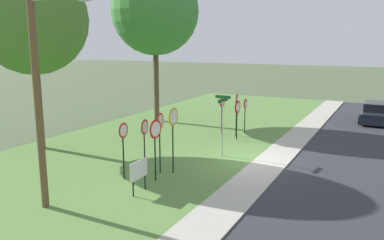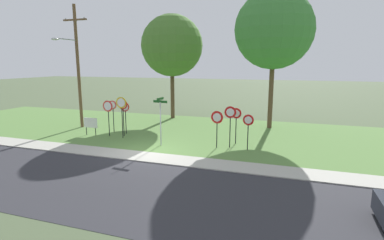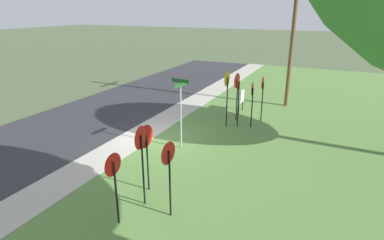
% 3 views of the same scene
% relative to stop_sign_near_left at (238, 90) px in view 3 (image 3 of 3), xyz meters
% --- Properties ---
extents(ground_plane, '(160.00, 160.00, 0.00)m').
position_rel_stop_sign_near_left_xyz_m(ground_plane, '(3.12, -2.99, -1.92)').
color(ground_plane, '#4C5B3D').
extents(road_asphalt, '(44.00, 6.40, 0.01)m').
position_rel_stop_sign_near_left_xyz_m(road_asphalt, '(3.12, -7.79, -1.92)').
color(road_asphalt, '#2D2D33').
rests_on(road_asphalt, ground_plane).
extents(sidewalk_strip, '(44.00, 1.60, 0.06)m').
position_rel_stop_sign_near_left_xyz_m(sidewalk_strip, '(3.12, -3.79, -1.89)').
color(sidewalk_strip, '#ADAA9E').
rests_on(sidewalk_strip, ground_plane).
extents(grass_median, '(44.00, 12.00, 0.04)m').
position_rel_stop_sign_near_left_xyz_m(grass_median, '(3.12, 3.01, -1.90)').
color(grass_median, '#567F3D').
rests_on(grass_median, ground_plane).
extents(stop_sign_near_left, '(0.69, 0.13, 2.60)m').
position_rel_stop_sign_near_left_xyz_m(stop_sign_near_left, '(0.00, 0.00, 0.00)').
color(stop_sign_near_left, black).
rests_on(stop_sign_near_left, grass_median).
extents(stop_sign_near_right, '(0.77, 0.11, 2.52)m').
position_rel_stop_sign_near_left_xyz_m(stop_sign_near_right, '(-0.95, -0.37, -0.04)').
color(stop_sign_near_right, black).
rests_on(stop_sign_near_right, grass_median).
extents(stop_sign_far_left, '(0.76, 0.09, 2.82)m').
position_rel_stop_sign_near_left_xyz_m(stop_sign_far_left, '(0.22, -0.51, 0.18)').
color(stop_sign_far_left, black).
rests_on(stop_sign_far_left, grass_median).
extents(stop_sign_far_center, '(0.63, 0.10, 2.35)m').
position_rel_stop_sign_near_left_xyz_m(stop_sign_far_center, '(-1.39, 0.87, -0.20)').
color(stop_sign_far_center, black).
rests_on(stop_sign_far_center, grass_median).
extents(stop_sign_far_right, '(0.65, 0.13, 2.30)m').
position_rel_stop_sign_near_left_xyz_m(stop_sign_far_right, '(-0.22, 0.64, -0.23)').
color(stop_sign_far_right, black).
rests_on(stop_sign_far_right, grass_median).
extents(yield_sign_near_left, '(0.65, 0.11, 2.13)m').
position_rel_stop_sign_near_left_xyz_m(yield_sign_near_left, '(8.76, -0.68, -0.32)').
color(yield_sign_near_left, black).
rests_on(yield_sign_near_left, grass_median).
extents(yield_sign_near_right, '(0.66, 0.12, 2.30)m').
position_rel_stop_sign_near_left_xyz_m(yield_sign_near_right, '(7.84, 0.47, -0.18)').
color(yield_sign_near_right, black).
rests_on(yield_sign_near_right, grass_median).
extents(yield_sign_far_left, '(0.76, 0.12, 2.26)m').
position_rel_stop_sign_near_left_xyz_m(yield_sign_far_left, '(6.93, -0.85, -0.20)').
color(yield_sign_far_left, black).
rests_on(yield_sign_far_left, grass_median).
extents(yield_sign_far_right, '(0.70, 0.12, 2.53)m').
position_rel_stop_sign_near_left_xyz_m(yield_sign_far_right, '(7.66, -0.53, 0.00)').
color(yield_sign_far_right, black).
rests_on(yield_sign_far_right, grass_median).
extents(street_name_post, '(0.96, 0.81, 2.99)m').
position_rel_stop_sign_near_left_xyz_m(street_name_post, '(3.49, -1.37, -0.10)').
color(street_name_post, '#9EA0A8').
rests_on(street_name_post, grass_median).
extents(utility_pole, '(2.10, 2.60, 9.40)m').
position_rel_stop_sign_near_left_xyz_m(utility_pole, '(-4.83, 1.46, 3.17)').
color(utility_pole, brown).
rests_on(utility_pole, grass_median).
extents(notice_board, '(1.10, 0.06, 1.25)m').
position_rel_stop_sign_near_left_xyz_m(notice_board, '(-2.36, -0.52, -1.05)').
color(notice_board, black).
rests_on(notice_board, grass_median).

